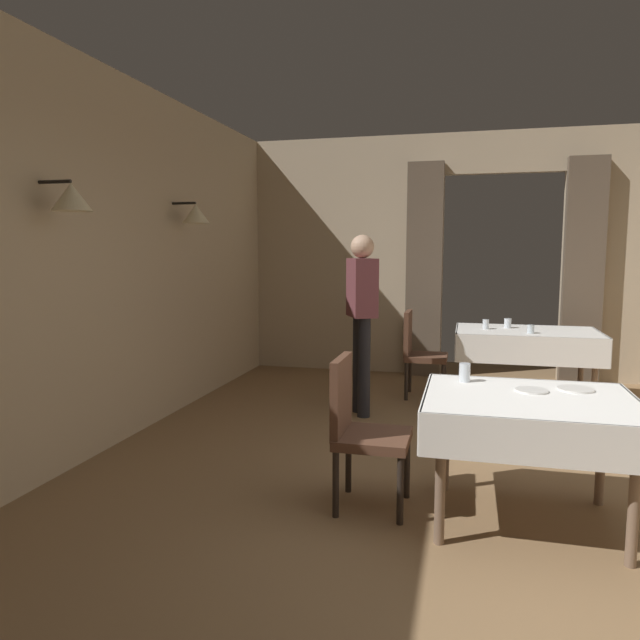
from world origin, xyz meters
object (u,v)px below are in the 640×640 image
person_waiter_by_doorway (362,309)px  glass_mid_c (465,372)px  chair_mid_left (360,425)px  chair_far_left (419,350)px  glass_far_c (508,323)px  plate_mid_b (576,389)px  glass_far_a (486,324)px  dining_table_mid (529,413)px  plate_mid_a (532,390)px  glass_far_b (531,329)px  dining_table_far (527,339)px

person_waiter_by_doorway → glass_mid_c: bearing=-60.6°
chair_mid_left → chair_far_left: bearing=87.5°
glass_far_c → person_waiter_by_doorway: 1.76m
plate_mid_b → glass_far_a: bearing=99.3°
chair_mid_left → person_waiter_by_doorway: (-0.35, 2.02, 0.51)m
glass_mid_c → person_waiter_by_doorway: bearing=119.4°
plate_mid_b → dining_table_mid: bearing=-140.8°
chair_far_left → glass_mid_c: 2.61m
chair_mid_left → glass_far_a: (0.81, 2.93, 0.29)m
plate_mid_a → glass_far_b: glass_far_b is taller
plate_mid_b → glass_far_b: (-0.01, 2.47, 0.04)m
plate_mid_b → person_waiter_by_doorway: person_waiter_by_doorway is taller
plate_mid_b → glass_far_b: glass_far_b is taller
dining_table_mid → chair_mid_left: 0.98m
glass_far_a → person_waiter_by_doorway: bearing=-141.9°
plate_mid_a → plate_mid_b: size_ratio=0.90×
chair_far_left → glass_far_a: bearing=6.4°
chair_mid_left → glass_far_b: (1.24, 2.71, 0.28)m
person_waiter_by_doorway → dining_table_far: bearing=30.7°
glass_mid_c → dining_table_mid: bearing=-39.6°
dining_table_far → chair_far_left: (-1.10, -0.10, -0.14)m
glass_far_a → person_waiter_by_doorway: 1.49m
chair_mid_left → glass_mid_c: (0.61, 0.31, 0.29)m
chair_far_left → person_waiter_by_doorway: size_ratio=0.54×
dining_table_mid → chair_mid_left: size_ratio=1.27×
dining_table_far → plate_mid_b: plate_mid_b is taller
plate_mid_b → glass_far_a: size_ratio=2.01×
dining_table_mid → glass_far_b: glass_far_b is taller
dining_table_far → plate_mid_a: (-0.23, -2.82, 0.10)m
dining_table_far → glass_far_c: 0.27m
dining_table_far → plate_mid_b: bearing=-89.5°
dining_table_far → dining_table_mid: bearing=-94.9°
dining_table_mid → glass_far_b: size_ratio=13.78×
glass_far_a → glass_mid_c: bearing=-94.4°
chair_far_left → chair_mid_left: bearing=-92.5°
dining_table_mid → plate_mid_b: size_ratio=5.68×
chair_far_left → plate_mid_b: chair_far_left is taller
glass_mid_c → glass_far_c: glass_mid_c is taller
person_waiter_by_doorway → glass_far_b: bearing=23.5°
chair_mid_left → plate_mid_b: 1.30m
chair_mid_left → glass_far_b: size_ratio=10.87×
glass_far_a → dining_table_far: bearing=3.5°
dining_table_mid → dining_table_far: size_ratio=0.82×
dining_table_mid → plate_mid_a: plate_mid_a is taller
glass_far_b → plate_mid_b: bearing=-89.7°
chair_far_left → glass_far_b: chair_far_left is taller
plate_mid_b → person_waiter_by_doorway: size_ratio=0.12×
dining_table_far → glass_far_a: size_ratio=14.00×
plate_mid_a → glass_far_b: (0.24, 2.57, 0.04)m
chair_far_left → glass_mid_c: size_ratio=7.91×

